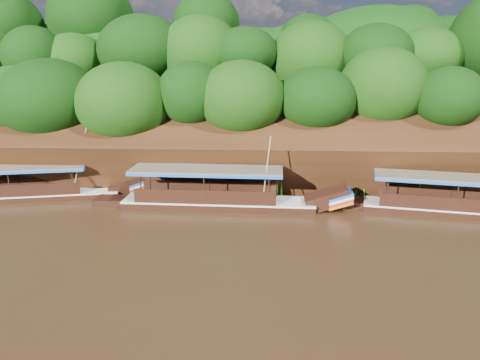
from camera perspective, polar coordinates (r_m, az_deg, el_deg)
The scene contains 6 objects.
ground at distance 24.99m, azimuth -0.40°, elevation -8.34°, with size 160.00×160.00×0.00m, color black.
riverbank at distance 46.37m, azimuth 1.21°, elevation 4.93°, with size 120.00×30.06×19.40m.
boat_0 at distance 33.48m, azimuth 27.17°, elevation -2.96°, with size 15.19×4.93×5.81m.
boat_1 at distance 31.44m, azimuth -1.20°, elevation -2.28°, with size 15.31×3.06×5.53m.
boat_2 at distance 36.38m, azimuth -23.41°, elevation -1.24°, with size 15.20×5.21×5.45m.
reeds at distance 33.97m, azimuth -3.69°, elevation -0.58°, with size 50.32×2.11×1.87m.
Camera 1 is at (1.35, -22.95, 9.81)m, focal length 35.00 mm.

